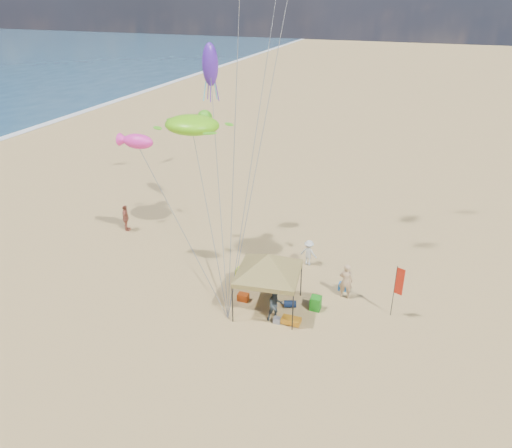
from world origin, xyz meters
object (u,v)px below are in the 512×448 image
object	(u,v)px
person_near_a	(346,281)
person_near_b	(275,305)
canopy_tent	(269,256)
cooler_red	(243,297)
chair_yellow	(241,275)
beach_cart	(291,320)
chair_green	(316,303)
person_far_a	(126,218)
feather_flag	(398,284)
cooler_blue	(344,287)
person_near_c	(309,253)

from	to	relation	value
person_near_a	person_near_b	size ratio (longest dim) A/B	1.19
canopy_tent	cooler_red	world-z (taller)	canopy_tent
canopy_tent	person_near_b	xyz separation A→B (m)	(0.61, -0.73, -2.14)
person_near_a	person_near_b	distance (m)	4.06
chair_yellow	beach_cart	world-z (taller)	chair_yellow
chair_green	person_far_a	xyz separation A→B (m)	(-13.64, 4.18, 0.53)
canopy_tent	chair_green	bearing A→B (deg)	18.01
feather_flag	chair_green	distance (m)	4.03
beach_cart	cooler_red	bearing A→B (deg)	160.45
person_near_b	person_far_a	bearing A→B (deg)	117.28
cooler_red	feather_flag	bearing A→B (deg)	9.79
chair_yellow	cooler_red	bearing A→B (deg)	-64.19
canopy_tent	chair_green	distance (m)	3.49
chair_yellow	beach_cart	distance (m)	4.54
cooler_blue	chair_yellow	bearing A→B (deg)	-169.48
cooler_red	person_near_b	xyz separation A→B (m)	(2.00, -0.91, 0.62)
person_near_a	canopy_tent	bearing A→B (deg)	32.59
person_near_a	person_near_c	world-z (taller)	person_near_a
cooler_red	person_near_c	world-z (taller)	person_near_c
feather_flag	person_near_a	size ratio (longest dim) A/B	1.44
cooler_red	chair_yellow	size ratio (longest dim) A/B	0.77
chair_green	person_near_a	size ratio (longest dim) A/B	0.37
beach_cart	person_near_b	xyz separation A→B (m)	(-0.82, 0.09, 0.61)
chair_green	canopy_tent	bearing A→B (deg)	-161.99
feather_flag	chair_green	world-z (taller)	feather_flag
cooler_blue	chair_yellow	distance (m)	5.51
canopy_tent	feather_flag	distance (m)	6.16
cooler_blue	chair_yellow	world-z (taller)	chair_yellow
canopy_tent	chair_green	size ratio (longest dim) A/B	8.12
person_near_c	person_far_a	distance (m)	12.21
cooler_red	chair_yellow	xyz separation A→B (m)	(-0.82, 1.70, 0.16)
cooler_blue	beach_cart	world-z (taller)	cooler_blue
canopy_tent	chair_yellow	xyz separation A→B (m)	(-2.22, 1.88, -2.59)
feather_flag	person_near_b	distance (m)	5.80
feather_flag	chair_yellow	xyz separation A→B (m)	(-8.11, 0.45, -1.50)
cooler_blue	chair_green	distance (m)	2.39
chair_yellow	person_near_a	size ratio (longest dim) A/B	0.37
cooler_red	person_near_a	bearing A→B (deg)	23.59
canopy_tent	cooler_red	size ratio (longest dim) A/B	10.52
cooler_blue	feather_flag	bearing A→B (deg)	-28.36
cooler_red	person_near_b	distance (m)	2.28
feather_flag	person_near_a	xyz separation A→B (m)	(-2.53, 0.82, -0.90)
cooler_red	person_near_b	world-z (taller)	person_near_b
canopy_tent	person_far_a	xyz separation A→B (m)	(-11.42, 4.90, -2.06)
chair_green	feather_flag	bearing A→B (deg)	11.04
person_far_a	person_near_b	bearing A→B (deg)	-138.02
chair_yellow	person_near_a	bearing A→B (deg)	3.82
canopy_tent	person_near_b	distance (m)	2.34
feather_flag	person_near_c	size ratio (longest dim) A/B	1.81
chair_yellow	feather_flag	bearing A→B (deg)	-3.16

